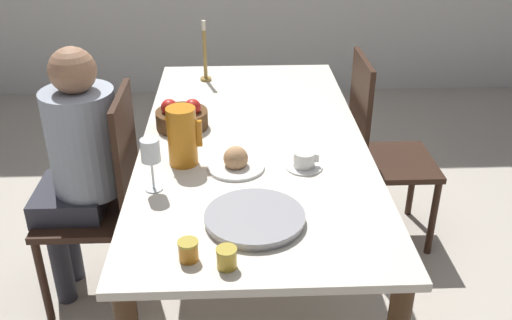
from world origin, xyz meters
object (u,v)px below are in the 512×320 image
at_px(bread_plate, 236,162).
at_px(candlestick_tall, 205,58).
at_px(chair_person_side, 105,198).
at_px(wine_glass_water, 151,153).
at_px(jam_jar_amber, 188,250).
at_px(jam_jar_red, 227,257).
at_px(chair_opposite, 379,149).
at_px(red_pitcher, 182,136).
at_px(person_seated, 78,157).
at_px(teacup_near_person, 304,161).
at_px(fruit_bowl, 182,117).
at_px(serving_tray, 255,218).

bearing_deg(bread_plate, candlestick_tall, 98.71).
relative_size(chair_person_side, wine_glass_water, 4.96).
xyz_separation_m(chair_person_side, candlestick_tall, (0.42, 0.79, 0.37)).
relative_size(jam_jar_amber, jam_jar_red, 1.00).
relative_size(chair_opposite, bread_plate, 4.47).
relative_size(red_pitcher, jam_jar_red, 3.56).
bearing_deg(wine_glass_water, person_seated, 134.19).
height_order(chair_person_side, bread_plate, chair_person_side).
xyz_separation_m(chair_opposite, wine_glass_water, (-1.03, -0.76, 0.40)).
bearing_deg(bread_plate, teacup_near_person, -1.23).
bearing_deg(red_pitcher, chair_opposite, 31.08).
bearing_deg(red_pitcher, wine_glass_water, -115.70).
bearing_deg(fruit_bowl, chair_person_side, -151.01).
height_order(teacup_near_person, fruit_bowl, fruit_bowl).
xyz_separation_m(teacup_near_person, jam_jar_red, (-0.30, -0.60, 0.01)).
height_order(bread_plate, candlestick_tall, candlestick_tall).
distance_m(chair_person_side, candlestick_tall, 0.97).
xyz_separation_m(wine_glass_water, jam_jar_red, (0.27, -0.46, -0.11)).
height_order(chair_person_side, wine_glass_water, chair_person_side).
relative_size(red_pitcher, teacup_near_person, 1.61).
bearing_deg(bread_plate, jam_jar_red, -93.11).
bearing_deg(jam_jar_amber, wine_glass_water, 110.14).
height_order(fruit_bowl, candlestick_tall, candlestick_tall).
bearing_deg(red_pitcher, jam_jar_amber, -84.62).
height_order(serving_tray, bread_plate, bread_plate).
relative_size(red_pitcher, candlestick_tall, 0.72).
bearing_deg(jam_jar_red, chair_person_side, 124.01).
xyz_separation_m(bread_plate, jam_jar_amber, (-0.15, -0.56, 0.01)).
xyz_separation_m(teacup_near_person, candlestick_tall, (-0.42, 1.00, 0.10)).
bearing_deg(bread_plate, jam_jar_amber, -104.64).
xyz_separation_m(red_pitcher, jam_jar_amber, (0.06, -0.62, -0.08)).
height_order(person_seated, fruit_bowl, person_seated).
height_order(teacup_near_person, candlestick_tall, candlestick_tall).
relative_size(teacup_near_person, jam_jar_red, 2.21).
height_order(serving_tray, fruit_bowl, fruit_bowl).
bearing_deg(candlestick_tall, wine_glass_water, -97.39).
relative_size(bread_plate, jam_jar_red, 3.39).
bearing_deg(red_pitcher, person_seated, 158.38).
bearing_deg(chair_person_side, jam_jar_red, -145.99).
height_order(wine_glass_water, candlestick_tall, candlestick_tall).
height_order(jam_jar_amber, candlestick_tall, candlestick_tall).
relative_size(red_pitcher, fruit_bowl, 1.02).
height_order(serving_tray, jam_jar_amber, jam_jar_amber).
height_order(jam_jar_red, fruit_bowl, fruit_bowl).
bearing_deg(chair_opposite, candlestick_tall, -113.27).
height_order(person_seated, serving_tray, person_seated).
bearing_deg(teacup_near_person, chair_opposite, 53.14).
height_order(chair_opposite, wine_glass_water, chair_opposite).
xyz_separation_m(teacup_near_person, jam_jar_amber, (-0.41, -0.56, 0.01)).
height_order(chair_person_side, person_seated, person_seated).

